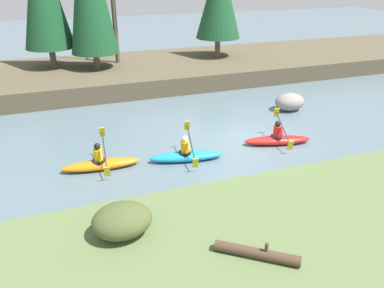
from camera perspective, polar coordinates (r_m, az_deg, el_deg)
name	(u,v)px	position (r m, az deg, el deg)	size (l,w,h in m)	color
ground_plane	(238,141)	(15.48, 7.08, 0.43)	(90.00, 90.00, 0.00)	slate
riverbank_near	(374,251)	(10.30, 25.99, -14.42)	(44.00, 7.55, 0.63)	#5B7042
riverbank_far	(167,70)	(24.65, -3.83, 11.25)	(44.00, 8.08, 0.99)	brown
bare_tree_mid_upstream	(115,19)	(24.42, -11.68, 18.10)	(3.07, 3.04, 5.53)	brown
shrub_clump_nearest	(122,220)	(9.23, -10.63, -11.35)	(1.44, 1.20, 0.78)	#4C562D
kayaker_lead	(278,139)	(15.43, 12.97, 0.75)	(2.78, 2.05, 1.20)	red
kayaker_middle	(187,155)	(13.75, -0.80, -1.70)	(2.79, 2.06, 1.20)	#1993D6
kayaker_trailing	(101,163)	(13.57, -13.65, -2.87)	(2.79, 2.07, 1.20)	orange
boulder_midstream	(290,102)	(19.30, 14.66, 6.24)	(1.51, 1.18, 0.85)	gray
driftwood_log	(257,253)	(8.73, 9.84, -16.06)	(1.67, 1.32, 0.44)	#4C3828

